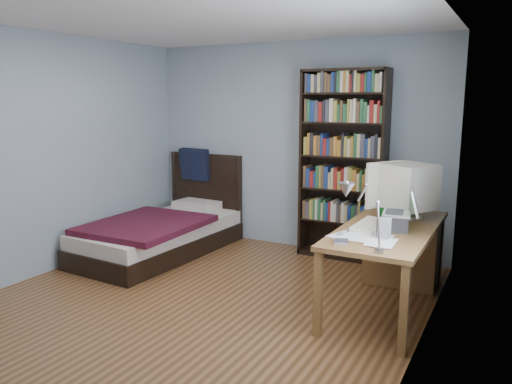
% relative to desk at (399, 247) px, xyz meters
% --- Properties ---
extents(room, '(4.20, 4.24, 2.50)m').
position_rel_desk_xyz_m(room, '(-1.48, -1.24, 0.83)').
color(room, '#583419').
rests_on(room, ground).
extents(desk, '(0.75, 1.72, 0.73)m').
position_rel_desk_xyz_m(desk, '(0.00, 0.00, 0.00)').
color(desk, brown).
rests_on(desk, floor).
extents(crt_monitor, '(0.63, 0.57, 0.52)m').
position_rel_desk_xyz_m(crt_monitor, '(0.04, -0.08, 0.60)').
color(crt_monitor, beige).
rests_on(crt_monitor, desk).
extents(laptop, '(0.34, 0.33, 0.37)m').
position_rel_desk_xyz_m(laptop, '(0.10, -0.55, 0.41)').
color(laptop, '#2D2D30').
rests_on(laptop, desk).
extents(desk_lamp, '(0.22, 0.48, 0.57)m').
position_rel_desk_xyz_m(desk_lamp, '(0.01, -1.60, 0.77)').
color(desk_lamp, '#99999E').
rests_on(desk_lamp, desk).
extents(keyboard, '(0.22, 0.51, 0.05)m').
position_rel_desk_xyz_m(keyboard, '(-0.14, -0.57, 0.33)').
color(keyboard, beige).
rests_on(keyboard, desk).
extents(speaker, '(0.09, 0.09, 0.17)m').
position_rel_desk_xyz_m(speaker, '(0.06, -0.87, 0.39)').
color(speaker, gray).
rests_on(speaker, desk).
extents(soda_can, '(0.06, 0.06, 0.12)m').
position_rel_desk_xyz_m(soda_can, '(-0.12, -0.23, 0.37)').
color(soda_can, '#07340C').
rests_on(soda_can, desk).
extents(mouse, '(0.07, 0.12, 0.04)m').
position_rel_desk_xyz_m(mouse, '(-0.05, -0.21, 0.33)').
color(mouse, silver).
rests_on(mouse, desk).
extents(phone_silver, '(0.09, 0.12, 0.02)m').
position_rel_desk_xyz_m(phone_silver, '(-0.24, -0.81, 0.32)').
color(phone_silver, silver).
rests_on(phone_silver, desk).
extents(phone_grey, '(0.04, 0.09, 0.02)m').
position_rel_desk_xyz_m(phone_grey, '(-0.28, -0.93, 0.32)').
color(phone_grey, gray).
rests_on(phone_grey, desk).
extents(external_drive, '(0.14, 0.14, 0.02)m').
position_rel_desk_xyz_m(external_drive, '(-0.20, -1.15, 0.32)').
color(external_drive, gray).
rests_on(external_drive, desk).
extents(bookshelf, '(0.97, 0.30, 2.15)m').
position_rel_desk_xyz_m(bookshelf, '(-0.82, 0.70, 0.66)').
color(bookshelf, black).
rests_on(bookshelf, floor).
extents(bed, '(1.16, 2.14, 1.16)m').
position_rel_desk_xyz_m(bed, '(-2.77, -0.11, -0.17)').
color(bed, black).
rests_on(bed, floor).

